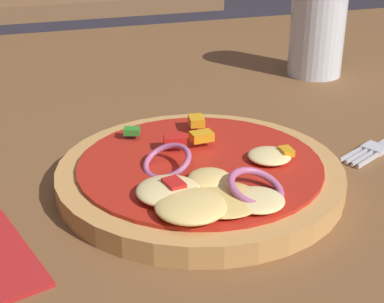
{
  "coord_description": "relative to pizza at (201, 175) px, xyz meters",
  "views": [
    {
      "loc": [
        -0.13,
        -0.42,
        0.25
      ],
      "look_at": [
        0.01,
        -0.02,
        0.05
      ],
      "focal_mm": 54.23,
      "sensor_mm": 36.0,
      "label": 1
    }
  ],
  "objects": [
    {
      "name": "pizza",
      "position": [
        0.0,
        0.0,
        0.0
      ],
      "size": [
        0.22,
        0.22,
        0.04
      ],
      "color": "tan",
      "rests_on": "dining_table"
    },
    {
      "name": "beer_glass",
      "position": [
        0.23,
        0.24,
        0.04
      ],
      "size": [
        0.07,
        0.07,
        0.11
      ],
      "color": "silver",
      "rests_on": "dining_table"
    },
    {
      "name": "dining_table",
      "position": [
        -0.0,
        0.04,
        -0.03
      ],
      "size": [
        1.39,
        1.05,
        0.03
      ],
      "color": "brown",
      "rests_on": "ground"
    }
  ]
}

